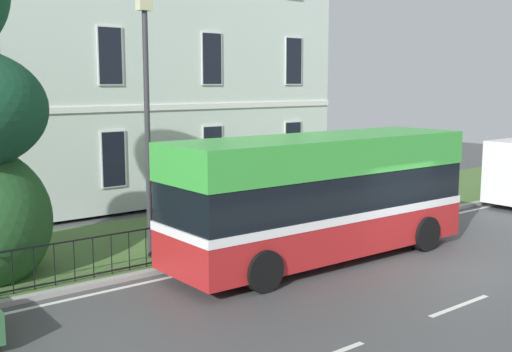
{
  "coord_description": "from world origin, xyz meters",
  "views": [
    {
      "loc": [
        -13.19,
        -8.95,
        4.58
      ],
      "look_at": [
        -1.65,
        5.36,
        1.87
      ],
      "focal_mm": 44.48,
      "sensor_mm": 36.0,
      "label": 1
    }
  ],
  "objects_px": {
    "georgian_townhouse": "(96,27)",
    "litter_bin": "(259,217)",
    "street_lamp_post": "(147,111)",
    "single_decker_bus": "(321,195)"
  },
  "relations": [
    {
      "from": "litter_bin",
      "to": "street_lamp_post",
      "type": "bearing_deg",
      "value": 179.78
    },
    {
      "from": "single_decker_bus",
      "to": "litter_bin",
      "type": "bearing_deg",
      "value": 91.43
    },
    {
      "from": "litter_bin",
      "to": "georgian_townhouse",
      "type": "bearing_deg",
      "value": 88.85
    },
    {
      "from": "georgian_townhouse",
      "to": "litter_bin",
      "type": "xyz_separation_m",
      "value": [
        -0.22,
        -10.92,
        -6.15
      ]
    },
    {
      "from": "single_decker_bus",
      "to": "street_lamp_post",
      "type": "xyz_separation_m",
      "value": [
        -3.61,
        2.57,
        2.19
      ]
    },
    {
      "from": "street_lamp_post",
      "to": "litter_bin",
      "type": "distance_m",
      "value": 4.8
    },
    {
      "from": "street_lamp_post",
      "to": "single_decker_bus",
      "type": "bearing_deg",
      "value": -35.46
    },
    {
      "from": "georgian_townhouse",
      "to": "street_lamp_post",
      "type": "relative_size",
      "value": 2.55
    },
    {
      "from": "street_lamp_post",
      "to": "litter_bin",
      "type": "relative_size",
      "value": 5.67
    },
    {
      "from": "single_decker_bus",
      "to": "street_lamp_post",
      "type": "bearing_deg",
      "value": 145.61
    }
  ]
}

